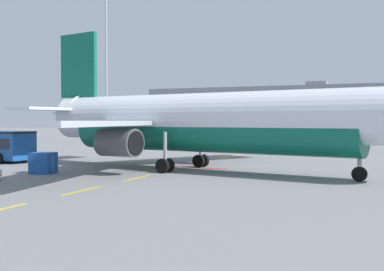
% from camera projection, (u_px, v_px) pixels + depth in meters
% --- Properties ---
extents(apron_paint_markings, '(8.00, 98.56, 0.01)m').
position_uv_depth(apron_paint_markings, '(238.00, 155.00, 56.41)').
color(apron_paint_markings, yellow).
rests_on(apron_paint_markings, ground).
extents(airliner_foreground, '(34.69, 34.02, 12.20)m').
position_uv_depth(airliner_foreground, '(199.00, 121.00, 38.23)').
color(airliner_foreground, silver).
rests_on(airliner_foreground, ground).
extents(uld_cargo_container, '(1.82, 1.79, 1.60)m').
position_uv_depth(uld_cargo_container, '(43.00, 163.00, 36.41)').
color(uld_cargo_container, '#194C9E').
rests_on(uld_cargo_container, ground).
extents(apron_light_mast_near, '(1.80, 1.80, 29.09)m').
position_uv_depth(apron_light_mast_near, '(106.00, 48.00, 91.10)').
color(apron_light_mast_near, slate).
rests_on(apron_light_mast_near, ground).
extents(terminal_satellite, '(79.06, 20.35, 15.69)m').
position_uv_depth(terminal_satellite, '(278.00, 111.00, 149.01)').
color(terminal_satellite, gray).
rests_on(terminal_satellite, ground).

